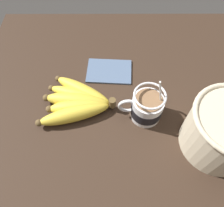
{
  "coord_description": "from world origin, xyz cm",
  "views": [
    {
      "loc": [
        6.92,
        28.55,
        58.06
      ],
      "look_at": [
        6.84,
        -3.73,
        7.76
      ],
      "focal_mm": 35.0,
      "sensor_mm": 36.0,
      "label": 1
    }
  ],
  "objects": [
    {
      "name": "napkin",
      "position": [
        7.73,
        -19.01,
        3.62
      ],
      "size": [
        15.01,
        10.95,
        0.6
      ],
      "color": "slate",
      "rests_on": "table"
    },
    {
      "name": "banana_bunch",
      "position": [
        16.62,
        -5.7,
        5.45
      ],
      "size": [
        21.91,
        19.36,
        4.58
      ],
      "color": "brown",
      "rests_on": "table"
    },
    {
      "name": "table",
      "position": [
        0.0,
        0.0,
        1.66
      ],
      "size": [
        99.68,
        99.68,
        3.32
      ],
      "color": "#332319",
      "rests_on": "ground"
    },
    {
      "name": "coffee_mug",
      "position": [
        -2.56,
        -2.61,
        7.47
      ],
      "size": [
        12.51,
        8.7,
        15.4
      ],
      "color": "silver",
      "rests_on": "table"
    }
  ]
}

